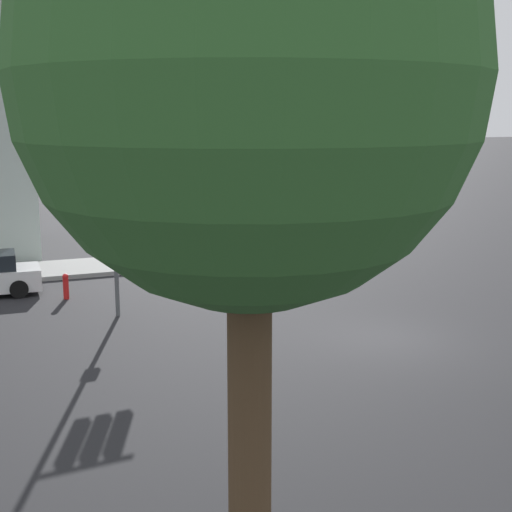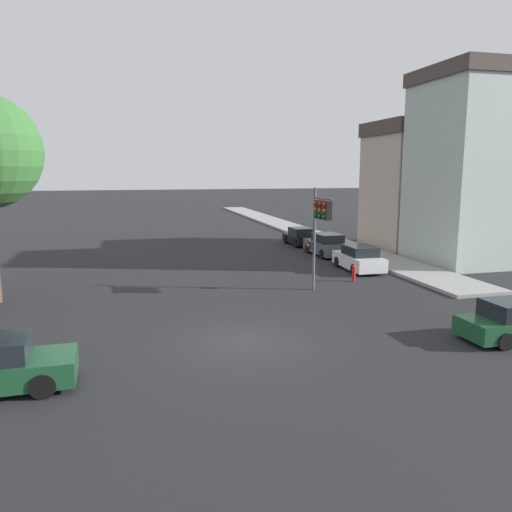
# 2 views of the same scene
# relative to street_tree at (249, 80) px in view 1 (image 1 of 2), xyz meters

# --- Properties ---
(ground_plane) EXTENTS (300.00, 300.00, 0.00)m
(ground_plane) POSITION_rel_street_tree_xyz_m (9.86, -8.16, -6.81)
(ground_plane) COLOR black
(street_tree) EXTENTS (5.09, 5.09, 9.39)m
(street_tree) POSITION_rel_street_tree_xyz_m (0.00, 0.00, 0.00)
(street_tree) COLOR #4C3823
(street_tree) RESTS_ON ground_plane
(traffic_signal) EXTENTS (0.70, 2.01, 5.19)m
(traffic_signal) POSITION_rel_street_tree_xyz_m (15.12, -1.91, -3.11)
(traffic_signal) COLOR #515456
(traffic_signal) RESTS_ON ground_plane
(crossing_car_1) EXTENTS (4.44, 1.88, 1.44)m
(crossing_car_1) POSITION_rel_street_tree_xyz_m (19.58, -10.27, -6.13)
(crossing_car_1) COLOR #194728
(crossing_car_1) RESTS_ON ground_plane
(fire_hydrant) EXTENTS (0.22, 0.22, 0.92)m
(fire_hydrant) POSITION_rel_street_tree_xyz_m (17.96, 0.03, -6.32)
(fire_hydrant) COLOR red
(fire_hydrant) RESTS_ON ground_plane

